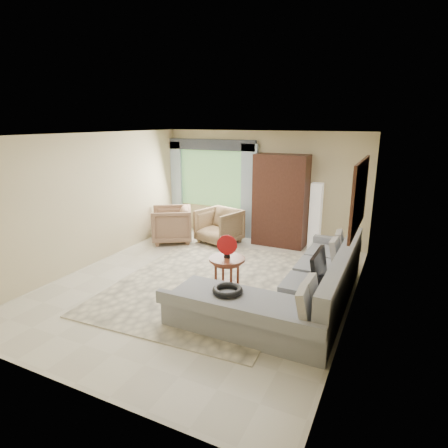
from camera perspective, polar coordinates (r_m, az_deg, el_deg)
The scene contains 17 objects.
ground at distance 6.80m, azimuth -3.22°, elevation -9.04°, with size 6.00×6.00×0.00m, color silver.
area_rug at distance 6.83m, azimuth -2.30°, elevation -8.78°, with size 3.00×4.00×0.02m, color beige.
sectional_sofa at distance 5.93m, azimuth 11.39°, elevation -10.12°, with size 2.30×3.46×0.90m.
tv_screen at distance 5.74m, azimuth 14.30°, elevation -6.43°, with size 0.06×0.74×0.48m, color black.
garden_hose at distance 5.27m, azimuth 0.55°, elevation -10.07°, with size 0.43×0.43×0.09m, color black.
coffee_table at distance 6.37m, azimuth 0.45°, elevation -7.61°, with size 0.60×0.60×0.60m.
red_disc at distance 6.19m, azimuth 0.46°, elevation -3.20°, with size 0.34×0.34×0.03m, color #A51012.
armchair_left at distance 9.02m, azimuth -8.00°, elevation -0.07°, with size 0.90×0.93×0.84m, color #8D624D.
armchair_right at distance 8.84m, azimuth -0.76°, elevation -0.34°, with size 0.87×0.90×0.82m, color #9E8256.
potted_plant at distance 9.98m, azimuth -6.68°, elevation 0.40°, with size 0.43×0.37×0.48m, color #999999.
armoire at distance 8.67m, azimuth 8.62°, elevation 3.54°, with size 1.20×0.55×2.10m, color black.
floor_lamp at distance 8.60m, azimuth 13.75°, elevation 1.12°, with size 0.24×0.24×1.50m, color silver.
window at distance 9.55m, azimuth -1.86°, elevation 6.93°, with size 1.80×0.04×1.40m, color #669E59.
curtain_left at distance 10.03m, azimuth -7.44°, elevation 5.78°, with size 0.40×0.08×2.30m, color #9EB7CC.
curtain_right at distance 9.07m, azimuth 3.81°, elevation 4.85°, with size 0.40×0.08×2.30m, color #9EB7CC.
valance at distance 9.39m, azimuth -2.10°, elevation 12.00°, with size 2.40×0.12×0.26m, color #1E232D.
wall_mirror at distance 5.87m, azimuth 19.90°, elevation 4.09°, with size 0.05×1.70×1.05m.
Camera 1 is at (3.01, -5.40, 2.81)m, focal length 30.00 mm.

